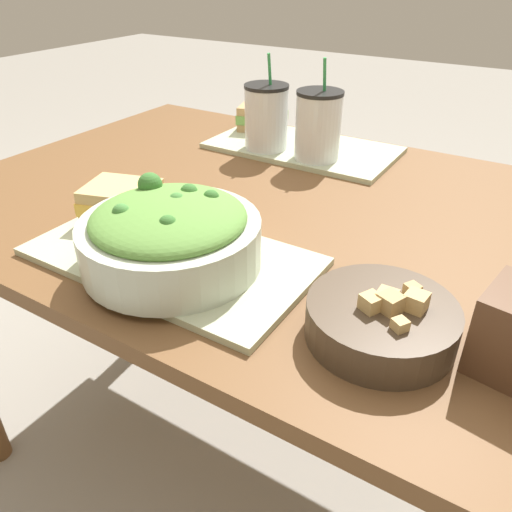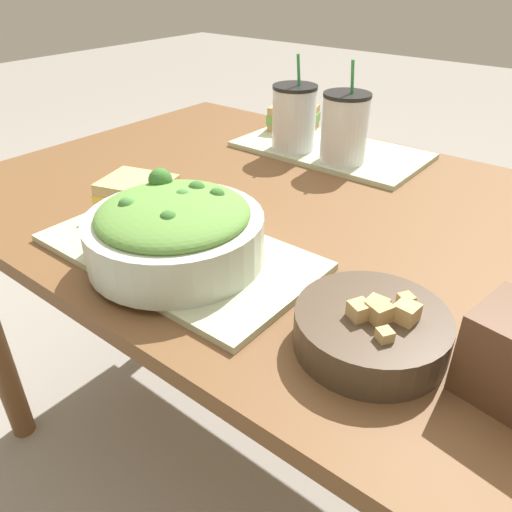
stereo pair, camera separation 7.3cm
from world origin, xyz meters
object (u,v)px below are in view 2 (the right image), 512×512
at_px(soup_bowl, 371,328).
at_px(drink_cup_dark, 294,120).
at_px(sandwich_near, 139,196).
at_px(sandwich_far, 294,118).
at_px(salad_bowl, 175,229).
at_px(baguette_near, 204,209).
at_px(drink_cup_red, 344,130).

bearing_deg(soup_bowl, drink_cup_dark, 132.76).
distance_m(sandwich_near, sandwich_far, 0.60).
relative_size(salad_bowl, drink_cup_dark, 1.24).
distance_m(baguette_near, drink_cup_dark, 0.44).
bearing_deg(baguette_near, salad_bowl, -153.17).
bearing_deg(baguette_near, sandwich_near, 110.54).
height_order(soup_bowl, baguette_near, baguette_near).
distance_m(sandwich_near, drink_cup_dark, 0.47).
xyz_separation_m(salad_bowl, soup_bowl, (0.33, 0.02, -0.04)).
bearing_deg(sandwich_near, drink_cup_red, 53.61).
height_order(sandwich_near, drink_cup_dark, drink_cup_dark).
relative_size(baguette_near, drink_cup_red, 0.65).
height_order(soup_bowl, sandwich_near, sandwich_near).
distance_m(soup_bowl, sandwich_near, 0.51).
xyz_separation_m(sandwich_far, drink_cup_dark, (0.09, -0.13, 0.04)).
distance_m(soup_bowl, drink_cup_dark, 0.71).
relative_size(soup_bowl, drink_cup_red, 0.85).
xyz_separation_m(salad_bowl, baguette_near, (-0.04, 0.11, -0.02)).
bearing_deg(sandwich_far, drink_cup_red, -46.45).
bearing_deg(sandwich_near, sandwich_far, 78.83).
relative_size(drink_cup_dark, drink_cup_red, 0.99).
distance_m(sandwich_near, drink_cup_red, 0.49).
bearing_deg(soup_bowl, salad_bowl, -177.30).
relative_size(baguette_near, drink_cup_dark, 0.66).
bearing_deg(drink_cup_red, soup_bowl, -56.53).
xyz_separation_m(salad_bowl, sandwich_far, (-0.24, 0.67, -0.02)).
xyz_separation_m(baguette_near, drink_cup_red, (0.03, 0.43, 0.04)).
relative_size(sandwich_near, drink_cup_dark, 0.69).
distance_m(baguette_near, sandwich_far, 0.59).
distance_m(sandwich_far, drink_cup_red, 0.26).
height_order(baguette_near, drink_cup_red, drink_cup_red).
bearing_deg(sandwich_near, drink_cup_dark, 69.85).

